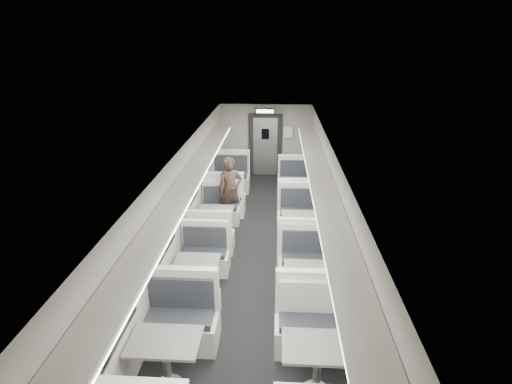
# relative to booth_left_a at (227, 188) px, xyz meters

# --- Properties ---
(room) EXTENTS (3.24, 12.24, 2.64)m
(room) POSITION_rel_booth_left_a_xyz_m (1.00, -3.52, 0.78)
(room) COLOR black
(room) RESTS_ON ground
(booth_left_a) EXTENTS (1.15, 2.33, 1.24)m
(booth_left_a) POSITION_rel_booth_left_a_xyz_m (0.00, 0.00, 0.00)
(booth_left_a) COLOR beige
(booth_left_a) RESTS_ON room
(booth_left_b) EXTENTS (0.97, 1.97, 1.05)m
(booth_left_b) POSITION_rel_booth_left_a_xyz_m (0.00, -2.09, -0.06)
(booth_left_b) COLOR beige
(booth_left_b) RESTS_ON room
(booth_left_c) EXTENTS (0.97, 1.98, 1.06)m
(booth_left_c) POSITION_rel_booth_left_a_xyz_m (0.00, -4.38, -0.06)
(booth_left_c) COLOR beige
(booth_left_c) RESTS_ON room
(booth_left_d) EXTENTS (1.13, 2.29, 1.22)m
(booth_left_d) POSITION_rel_booth_left_a_xyz_m (0.00, -6.55, -0.01)
(booth_left_d) COLOR beige
(booth_left_d) RESTS_ON room
(booth_right_a) EXTENTS (1.12, 2.28, 1.22)m
(booth_right_a) POSITION_rel_booth_left_a_xyz_m (2.00, -0.33, -0.01)
(booth_right_a) COLOR beige
(booth_right_a) RESTS_ON room
(booth_right_b) EXTENTS (1.10, 2.23, 1.19)m
(booth_right_b) POSITION_rel_booth_left_a_xyz_m (2.00, -2.54, -0.02)
(booth_right_b) COLOR beige
(booth_right_b) RESTS_ON room
(booth_right_c) EXTENTS (1.03, 2.09, 1.12)m
(booth_right_c) POSITION_rel_booth_left_a_xyz_m (2.00, -4.59, -0.04)
(booth_right_c) COLOR beige
(booth_right_c) RESTS_ON room
(booth_right_d) EXTENTS (1.14, 2.31, 1.23)m
(booth_right_d) POSITION_rel_booth_left_a_xyz_m (2.00, -6.53, -0.00)
(booth_right_d) COLOR beige
(booth_right_d) RESTS_ON room
(passenger) EXTENTS (0.72, 0.59, 1.69)m
(passenger) POSITION_rel_booth_left_a_xyz_m (0.25, -1.25, 0.43)
(passenger) COLOR black
(passenger) RESTS_ON room
(window_a) EXTENTS (0.02, 1.18, 0.84)m
(window_a) POSITION_rel_booth_left_a_xyz_m (-0.49, -0.12, 0.93)
(window_a) COLOR black
(window_a) RESTS_ON room
(window_b) EXTENTS (0.02, 1.18, 0.84)m
(window_b) POSITION_rel_booth_left_a_xyz_m (-0.49, -2.32, 0.93)
(window_b) COLOR black
(window_b) RESTS_ON room
(window_c) EXTENTS (0.02, 1.18, 0.84)m
(window_c) POSITION_rel_booth_left_a_xyz_m (-0.49, -4.52, 0.93)
(window_c) COLOR black
(window_c) RESTS_ON room
(window_d) EXTENTS (0.02, 1.18, 0.84)m
(window_d) POSITION_rel_booth_left_a_xyz_m (-0.49, -6.72, 0.93)
(window_d) COLOR black
(window_d) RESTS_ON room
(luggage_rack_left) EXTENTS (0.46, 10.40, 0.09)m
(luggage_rack_left) POSITION_rel_booth_left_a_xyz_m (-0.24, -3.82, 1.50)
(luggage_rack_left) COLOR beige
(luggage_rack_left) RESTS_ON room
(luggage_rack_right) EXTENTS (0.46, 10.40, 0.09)m
(luggage_rack_right) POSITION_rel_booth_left_a_xyz_m (2.24, -3.82, 1.50)
(luggage_rack_right) COLOR beige
(luggage_rack_right) RESTS_ON room
(vestibule_door) EXTENTS (1.10, 0.13, 2.10)m
(vestibule_door) POSITION_rel_booth_left_a_xyz_m (1.00, 2.41, 0.62)
(vestibule_door) COLOR black
(vestibule_door) RESTS_ON room
(exit_sign) EXTENTS (0.62, 0.12, 0.16)m
(exit_sign) POSITION_rel_booth_left_a_xyz_m (1.00, 1.93, 1.86)
(exit_sign) COLOR black
(exit_sign) RESTS_ON room
(wall_notice) EXTENTS (0.32, 0.02, 0.40)m
(wall_notice) POSITION_rel_booth_left_a_xyz_m (1.75, 2.40, 1.08)
(wall_notice) COLOR white
(wall_notice) RESTS_ON room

